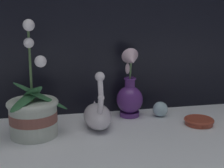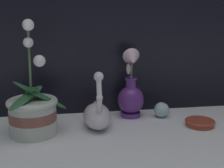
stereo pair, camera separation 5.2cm
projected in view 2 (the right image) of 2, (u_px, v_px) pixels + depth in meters
The scene contains 6 objects.
ground_plane at pixel (123, 139), 1.06m from camera, with size 2.80×2.80×0.00m, color white.
orchid_potted_plant at pixel (33, 112), 1.08m from camera, with size 0.21×0.22×0.40m.
swan_figurine at pixel (97, 114), 1.15m from camera, with size 0.10×0.19×0.22m.
blue_vase at pixel (131, 94), 1.26m from camera, with size 0.11×0.11×0.28m.
glass_sphere at pixel (162, 110), 1.27m from camera, with size 0.06×0.06×0.06m.
amber_dish at pixel (200, 122), 1.17m from camera, with size 0.11×0.11×0.02m.
Camera 2 is at (-0.19, -0.97, 0.43)m, focal length 50.00 mm.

